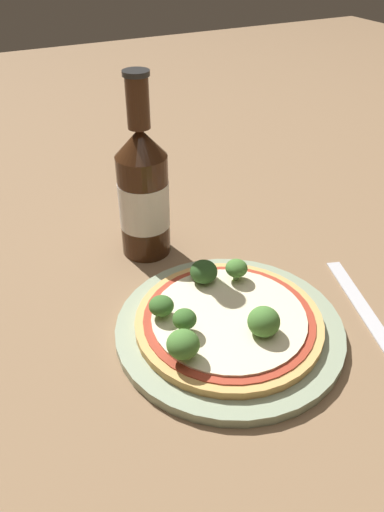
% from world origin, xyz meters
% --- Properties ---
extents(ground_plane, '(3.00, 3.00, 0.00)m').
position_xyz_m(ground_plane, '(0.00, 0.00, 0.00)').
color(ground_plane, '#846647').
extents(plate, '(0.26, 0.26, 0.01)m').
position_xyz_m(plate, '(-0.01, 0.00, 0.01)').
color(plate, '#93A384').
rests_on(plate, ground_plane).
extents(pizza, '(0.21, 0.21, 0.01)m').
position_xyz_m(pizza, '(-0.01, -0.00, 0.02)').
color(pizza, tan).
rests_on(pizza, plate).
extents(broccoli_floret_0, '(0.03, 0.03, 0.03)m').
position_xyz_m(broccoli_floret_0, '(0.03, 0.05, 0.04)').
color(broccoli_floret_0, '#6B8E51').
rests_on(broccoli_floret_0, pizza).
extents(broccoli_floret_1, '(0.03, 0.03, 0.03)m').
position_xyz_m(broccoli_floret_1, '(-0.07, -0.00, 0.04)').
color(broccoli_floret_1, '#6B8E51').
rests_on(broccoli_floret_1, pizza).
extents(broccoli_floret_2, '(0.03, 0.03, 0.03)m').
position_xyz_m(broccoli_floret_2, '(0.01, -0.04, 0.04)').
color(broccoli_floret_2, '#6B8E51').
rests_on(broccoli_floret_2, pizza).
extents(broccoli_floret_3, '(0.03, 0.03, 0.03)m').
position_xyz_m(broccoli_floret_3, '(-0.08, -0.03, 0.04)').
color(broccoli_floret_3, '#6B8E51').
rests_on(broccoli_floret_3, pizza).
extents(broccoli_floret_4, '(0.03, 0.03, 0.03)m').
position_xyz_m(broccoli_floret_4, '(-0.01, 0.07, 0.04)').
color(broccoli_floret_4, '#6B8E51').
rests_on(broccoli_floret_4, pizza).
extents(broccoli_floret_5, '(0.03, 0.03, 0.02)m').
position_xyz_m(broccoli_floret_5, '(-0.08, 0.03, 0.04)').
color(broccoli_floret_5, '#6B8E51').
rests_on(broccoli_floret_5, pizza).
extents(beer_bottle, '(0.07, 0.07, 0.25)m').
position_xyz_m(beer_bottle, '(-0.03, 0.20, 0.09)').
color(beer_bottle, '#381E0F').
rests_on(beer_bottle, ground_plane).
extents(fork, '(0.07, 0.17, 0.00)m').
position_xyz_m(fork, '(0.16, -0.03, 0.00)').
color(fork, silver).
rests_on(fork, ground_plane).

